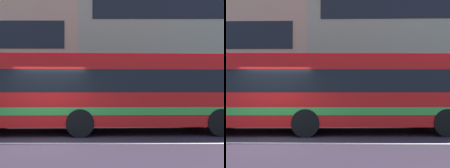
% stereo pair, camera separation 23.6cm
% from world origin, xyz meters
% --- Properties ---
extents(ground_plane, '(160.00, 160.00, 0.00)m').
position_xyz_m(ground_plane, '(0.00, 0.00, 0.00)').
color(ground_plane, '#302431').
extents(lane_centre_line, '(60.00, 0.16, 0.01)m').
position_xyz_m(lane_centre_line, '(0.00, 0.00, 0.00)').
color(lane_centre_line, silver).
rests_on(lane_centre_line, ground_plane).
extents(hedge_row_far, '(17.07, 1.10, 1.07)m').
position_xyz_m(hedge_row_far, '(-1.95, 5.99, 0.53)').
color(hedge_row_far, '#2B6B2B').
rests_on(hedge_row_far, ground_plane).
extents(apartment_block_right, '(23.56, 10.66, 13.61)m').
position_xyz_m(apartment_block_right, '(11.74, 14.52, 6.81)').
color(apartment_block_right, '#A09D81').
rests_on(apartment_block_right, ground_plane).
extents(transit_bus, '(10.93, 3.02, 3.03)m').
position_xyz_m(transit_bus, '(1.71, 2.33, 1.67)').
color(transit_bus, red).
rests_on(transit_bus, ground_plane).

